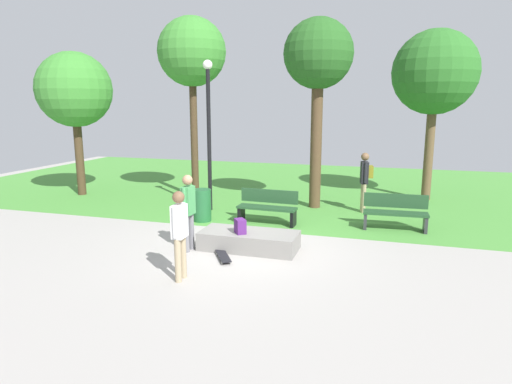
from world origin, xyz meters
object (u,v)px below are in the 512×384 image
Objects in this scene: park_bench_far_left at (268,206)px; pedestrian_with_backpack at (365,177)px; skateboard_by_ledge at (223,256)px; tree_tall_oak at (318,58)px; concrete_ledge at (249,240)px; tree_young_birch at (74,91)px; park_bench_near_lamppost at (395,211)px; trash_bin at (202,205)px; skater_watching at (188,207)px; lamp_post at (209,121)px; skater_performing_trick at (180,229)px; backpack_on_ledge at (240,226)px; tree_broad_elm at (192,54)px; tree_leaning_ash at (435,73)px.

pedestrian_with_backpack is (2.41, 2.08, 0.60)m from park_bench_far_left.
skateboard_by_ledge is 6.96m from tree_tall_oak.
tree_young_birch is (-7.55, 4.07, 3.43)m from concrete_ledge.
trash_bin is at bearing -172.96° from park_bench_near_lamppost.
tree_young_birch is at bearing 144.32° from skater_watching.
concrete_ledge is at bearing -99.24° from tree_tall_oak.
lamp_post reaches higher than skater_watching.
skater_performing_trick reaches higher than skateboard_by_ledge.
backpack_on_ledge is 0.19× the size of skater_performing_trick.
concrete_ledge is at bearing -44.60° from trash_bin.
tree_young_birch is 4.30m from tree_broad_elm.
tree_tall_oak reaches higher than tree_young_birch.
tree_young_birch is (-7.38, 1.87, 3.15)m from park_bench_far_left.
skater_watching is at bearing -159.55° from concrete_ledge.
park_bench_near_lamppost is 0.27× the size of tree_broad_elm.
tree_broad_elm is at bearing 126.95° from lamp_post.
park_bench_near_lamppost is 5.13m from trash_bin.
concrete_ledge is 0.42m from backpack_on_ledge.
skater_performing_trick is at bearing -71.88° from trash_bin.
pedestrian_with_backpack is at bearing 53.79° from skater_watching.
concrete_ledge is 1.28× the size of skater_watching.
park_bench_far_left is 3.24m from pedestrian_with_backpack.
pedestrian_with_backpack is at bearing 40.82° from park_bench_far_left.
tree_young_birch reaches higher than concrete_ledge.
concrete_ledge is 1.54m from skater_watching.
tree_leaning_ash reaches higher than skateboard_by_ledge.
park_bench_near_lamppost is at bearing 6.39° from park_bench_far_left.
park_bench_far_left is 7.25m from tree_leaning_ash.
park_bench_near_lamppost is 5.06m from tree_tall_oak.
tree_young_birch is at bearing -177.09° from tree_tall_oak.
skater_watching is 0.38× the size of lamp_post.
tree_tall_oak is at bearing 68.31° from skater_watching.
tree_broad_elm reaches higher than backpack_on_ledge.
trash_bin is at bearing -77.31° from lamp_post.
concrete_ledge is 2.78m from trash_bin.
tree_leaning_ash reaches higher than concrete_ledge.
skateboard_by_ledge is 5.15m from lamp_post.
tree_leaning_ash is (11.71, 2.65, 0.51)m from tree_young_birch.
skater_watching is 2.92m from park_bench_far_left.
tree_broad_elm is 4.25m from tree_tall_oak.
tree_young_birch reaches higher than park_bench_far_left.
tree_tall_oak is (1.40, 6.52, 3.53)m from skater_performing_trick.
trash_bin is (-5.10, -0.63, -0.04)m from park_bench_near_lamppost.
park_bench_near_lamppost is 1.82× the size of trash_bin.
lamp_post is (-2.11, 3.40, 2.11)m from backpack_on_ledge.
skater_performing_trick reaches higher than park_bench_near_lamppost.
lamp_post is at bearing 102.69° from trash_bin.
park_bench_far_left is 3.20m from lamp_post.
tree_young_birch is 5.44m from lamp_post.
tree_young_birch is at bearing -168.90° from tree_broad_elm.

